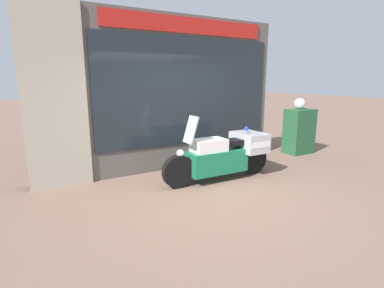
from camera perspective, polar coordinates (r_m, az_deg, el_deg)
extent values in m
plane|color=#7A5B4C|center=(5.21, 4.44, -9.84)|extent=(60.00, 60.00, 0.00)
cube|color=#56514C|center=(6.58, -5.31, 9.45)|extent=(5.48, 0.40, 3.28)
cube|color=#B2A893|center=(6.03, -24.95, 8.11)|extent=(1.08, 0.55, 3.28)
cube|color=#1E262D|center=(6.62, -0.49, 9.95)|extent=(4.17, 0.02, 2.28)
cube|color=red|center=(6.70, -0.49, 21.65)|extent=(3.75, 0.03, 0.32)
cube|color=slate|center=(7.00, -1.66, -1.65)|extent=(3.95, 0.30, 0.55)
cube|color=silver|center=(6.95, -2.26, 6.30)|extent=(3.95, 0.02, 1.41)
cube|color=beige|center=(6.79, -1.75, 12.07)|extent=(3.95, 0.30, 0.02)
cube|color=#C68E19|center=(6.30, -11.81, 12.16)|extent=(0.18, 0.04, 0.05)
cube|color=#195623|center=(6.79, -1.75, 12.40)|extent=(0.18, 0.04, 0.05)
cube|color=black|center=(7.45, 6.76, 12.32)|extent=(0.18, 0.04, 0.05)
cube|color=yellow|center=(6.48, -8.50, 0.80)|extent=(0.19, 0.01, 0.27)
cube|color=red|center=(7.32, 4.84, 2.22)|extent=(0.19, 0.01, 0.27)
cylinder|color=black|center=(5.49, -2.61, -5.26)|extent=(0.61, 0.15, 0.61)
cylinder|color=black|center=(6.44, 11.59, -2.85)|extent=(0.61, 0.15, 0.61)
cube|color=#19754C|center=(5.87, 4.73, -3.26)|extent=(1.20, 0.46, 0.44)
cube|color=white|center=(5.70, 3.24, -0.38)|extent=(0.66, 0.41, 0.26)
cube|color=black|center=(5.94, 6.97, 0.30)|extent=(0.70, 0.34, 0.10)
cube|color=#B7B7BC|center=(6.27, 10.83, 0.42)|extent=(0.53, 0.73, 0.38)
cube|color=white|center=(6.27, 10.83, 0.42)|extent=(0.48, 0.74, 0.11)
cube|color=#B2BCC6|center=(5.43, -0.22, 2.74)|extent=(0.18, 0.31, 0.50)
sphere|color=white|center=(5.42, -2.24, -1.79)|extent=(0.14, 0.14, 0.14)
sphere|color=blue|center=(6.16, 10.31, 2.89)|extent=(0.09, 0.09, 0.09)
cube|color=#235633|center=(8.48, 19.72, 2.28)|extent=(0.74, 0.49, 1.18)
sphere|color=white|center=(8.45, 19.82, 7.25)|extent=(0.28, 0.28, 0.28)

